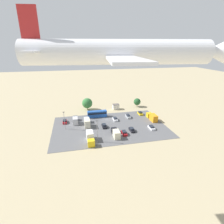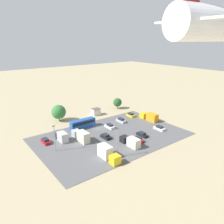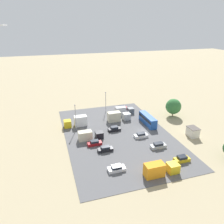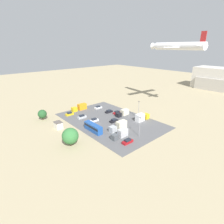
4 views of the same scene
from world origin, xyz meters
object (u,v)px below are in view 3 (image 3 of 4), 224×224
parked_car_4 (105,149)px  parked_car_7 (182,159)px  parked_car_2 (117,168)px  parked_truck_1 (89,135)px  parked_car_5 (95,143)px  parked_truck_4 (77,122)px  parked_car_0 (158,146)px  parked_car_3 (141,135)px  parked_truck_3 (160,169)px  parked_truck_0 (118,117)px  parked_car_1 (122,108)px  parked_car_6 (114,129)px  bus (148,119)px  shed_building (193,132)px  parked_truck_2 (123,111)px

parked_car_4 → parked_car_7: bearing=59.0°
parked_car_2 → parked_truck_1: bearing=-169.5°
parked_car_2 → parked_car_5: size_ratio=1.02×
parked_truck_4 → parked_car_2: bearing=-169.2°
parked_car_0 → parked_car_3: 7.74m
parked_car_5 → parked_truck_3: parked_truck_3 is taller
parked_truck_0 → parked_car_2: bearing=-19.2°
parked_car_1 → parked_car_6: bearing=153.1°
bus → parked_truck_0: (6.04, 9.39, -0.18)m
parked_car_1 → parked_car_2: size_ratio=1.03×
parked_car_6 → parked_truck_0: (7.48, -3.70, 0.97)m
parked_car_1 → parked_car_3: parked_car_1 is taller
parked_car_7 → parked_truck_4: 37.56m
parked_truck_0 → parked_car_4: bearing=-28.2°
shed_building → parked_truck_0: bearing=46.1°
parked_car_2 → parked_car_4: (9.41, 0.21, 0.03)m
parked_car_3 → parked_car_4: (-4.44, 13.10, -0.01)m
parked_car_4 → parked_truck_4: 19.48m
parked_truck_2 → parked_truck_3: size_ratio=0.85×
parked_car_0 → parked_truck_4: (21.75, 20.41, 0.96)m
parked_car_4 → parked_truck_4: parked_truck_4 is taller
shed_building → parked_truck_0: (18.55, 19.30, 0.16)m
shed_building → parked_car_7: shed_building is taller
parked_car_1 → parked_truck_4: (-10.33, 20.53, 0.99)m
parked_truck_0 → parked_truck_3: (-32.71, 0.44, -0.10)m
parked_car_4 → parked_truck_1: 8.58m
parked_truck_4 → parked_truck_0: bearing=-90.1°
parked_car_7 → parked_truck_4: size_ratio=0.52×
parked_car_5 → parked_car_7: parked_car_7 is taller
parked_car_4 → parked_car_5: bearing=-152.0°
parked_truck_2 → parked_car_3: bearing=-3.5°
parked_truck_1 → shed_building: bearing=76.4°
parked_car_6 → parked_truck_1: bearing=-70.8°
parked_car_3 → parked_truck_2: bearing=176.5°
parked_car_4 → parked_truck_0: bearing=151.8°
parked_car_2 → parked_truck_1: size_ratio=0.56×
parked_car_7 → parked_car_3: bearing=-162.2°
parked_car_1 → parked_truck_2: parked_truck_2 is taller
parked_car_2 → parked_truck_3: bearing=64.0°
parked_car_7 → parked_car_2: bearing=-94.5°
parked_car_5 → parked_truck_0: parked_truck_0 is taller
parked_car_5 → parked_truck_3: (-18.13, -11.79, 0.88)m
parked_car_2 → parked_car_7: bearing=85.5°
parked_car_6 → parked_truck_4: 13.75m
parked_truck_1 → parked_truck_2: size_ratio=1.04×
bus → parked_car_1: 16.93m
parked_car_3 → parked_truck_0: parked_truck_0 is taller
bus → parked_truck_2: bearing=-65.8°
parked_car_6 → parked_truck_0: parked_truck_0 is taller
parked_truck_2 → parked_car_0: bearing=2.1°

